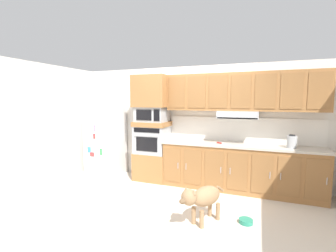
{
  "coord_description": "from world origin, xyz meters",
  "views": [
    {
      "loc": [
        1.31,
        -3.98,
        1.76
      ],
      "look_at": [
        -0.34,
        0.26,
        1.27
      ],
      "focal_mm": 25.31,
      "sensor_mm": 36.0,
      "label": 1
    }
  ],
  "objects_px": {
    "built_in_oven": "(152,139)",
    "electric_kettle": "(292,142)",
    "microwave": "(152,114)",
    "refrigerator": "(106,138)",
    "dog": "(203,197)",
    "dog_food_bowl": "(246,221)",
    "screwdriver": "(219,143)"
  },
  "relations": [
    {
      "from": "electric_kettle",
      "to": "dog_food_bowl",
      "type": "distance_m",
      "value": 1.74
    },
    {
      "from": "built_in_oven",
      "to": "screwdriver",
      "type": "distance_m",
      "value": 1.49
    },
    {
      "from": "refrigerator",
      "to": "microwave",
      "type": "bearing_deg",
      "value": 3.24
    },
    {
      "from": "microwave",
      "to": "built_in_oven",
      "type": "bearing_deg",
      "value": 179.23
    },
    {
      "from": "microwave",
      "to": "screwdriver",
      "type": "relative_size",
      "value": 3.95
    },
    {
      "from": "built_in_oven",
      "to": "refrigerator",
      "type": "bearing_deg",
      "value": -176.76
    },
    {
      "from": "microwave",
      "to": "screwdriver",
      "type": "xyz_separation_m",
      "value": [
        1.49,
        -0.07,
        -0.53
      ]
    },
    {
      "from": "microwave",
      "to": "dog_food_bowl",
      "type": "relative_size",
      "value": 3.22
    },
    {
      "from": "screwdriver",
      "to": "dog",
      "type": "bearing_deg",
      "value": -89.8
    },
    {
      "from": "built_in_oven",
      "to": "electric_kettle",
      "type": "distance_m",
      "value": 2.77
    },
    {
      "from": "microwave",
      "to": "dog",
      "type": "height_order",
      "value": "microwave"
    },
    {
      "from": "electric_kettle",
      "to": "built_in_oven",
      "type": "bearing_deg",
      "value": 179.02
    },
    {
      "from": "microwave",
      "to": "dog",
      "type": "relative_size",
      "value": 0.76
    },
    {
      "from": "microwave",
      "to": "electric_kettle",
      "type": "xyz_separation_m",
      "value": [
        2.76,
        -0.05,
        -0.43
      ]
    },
    {
      "from": "built_in_oven",
      "to": "screwdriver",
      "type": "xyz_separation_m",
      "value": [
        1.49,
        -0.07,
        0.03
      ]
    },
    {
      "from": "refrigerator",
      "to": "dog",
      "type": "height_order",
      "value": "refrigerator"
    },
    {
      "from": "built_in_oven",
      "to": "microwave",
      "type": "bearing_deg",
      "value": -0.77
    },
    {
      "from": "dog_food_bowl",
      "to": "electric_kettle",
      "type": "bearing_deg",
      "value": 61.41
    },
    {
      "from": "built_in_oven",
      "to": "dog",
      "type": "distance_m",
      "value": 2.2
    },
    {
      "from": "refrigerator",
      "to": "built_in_oven",
      "type": "xyz_separation_m",
      "value": [
        1.2,
        0.07,
        0.02
      ]
    },
    {
      "from": "dog",
      "to": "built_in_oven",
      "type": "bearing_deg",
      "value": -107.11
    },
    {
      "from": "refrigerator",
      "to": "screwdriver",
      "type": "relative_size",
      "value": 10.79
    },
    {
      "from": "refrigerator",
      "to": "electric_kettle",
      "type": "relative_size",
      "value": 7.33
    },
    {
      "from": "screwdriver",
      "to": "microwave",
      "type": "bearing_deg",
      "value": 177.38
    },
    {
      "from": "microwave",
      "to": "screwdriver",
      "type": "height_order",
      "value": "microwave"
    },
    {
      "from": "refrigerator",
      "to": "screwdriver",
      "type": "distance_m",
      "value": 2.69
    },
    {
      "from": "built_in_oven",
      "to": "microwave",
      "type": "relative_size",
      "value": 1.09
    },
    {
      "from": "refrigerator",
      "to": "microwave",
      "type": "xyz_separation_m",
      "value": [
        1.2,
        0.07,
        0.58
      ]
    },
    {
      "from": "electric_kettle",
      "to": "dog_food_bowl",
      "type": "bearing_deg",
      "value": -118.59
    },
    {
      "from": "electric_kettle",
      "to": "dog_food_bowl",
      "type": "relative_size",
      "value": 1.2
    },
    {
      "from": "dog_food_bowl",
      "to": "built_in_oven",
      "type": "bearing_deg",
      "value": 148.1
    },
    {
      "from": "built_in_oven",
      "to": "electric_kettle",
      "type": "height_order",
      "value": "built_in_oven"
    }
  ]
}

